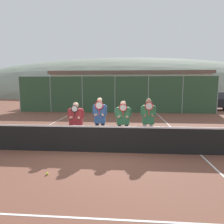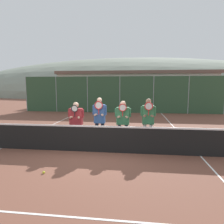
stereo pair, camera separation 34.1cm
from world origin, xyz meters
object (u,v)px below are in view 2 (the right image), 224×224
at_px(player_rightmost, 148,119).
at_px(car_far_left, 70,100).
at_px(car_center, 166,100).
at_px(tennis_ball_on_court, 44,172).
at_px(player_center_left, 100,118).
at_px(car_left_of_center, 118,100).
at_px(player_center_right, 123,119).
at_px(car_right_of_center, 221,101).
at_px(player_leftmost, 76,120).

distance_m(player_rightmost, car_far_left, 14.28).
distance_m(car_center, tennis_ball_on_court, 16.32).
height_order(player_center_left, car_left_of_center, car_left_of_center).
relative_size(player_center_right, car_right_of_center, 0.37).
relative_size(player_center_left, car_far_left, 0.41).
relative_size(player_center_left, car_left_of_center, 0.45).
bearing_deg(player_center_right, tennis_ball_on_court, -124.67).
bearing_deg(player_center_right, car_right_of_center, 55.71).
height_order(player_rightmost, car_right_of_center, player_rightmost).
xyz_separation_m(player_center_left, tennis_ball_on_court, (-1.03, -2.62, -1.05)).
relative_size(player_leftmost, car_left_of_center, 0.41).
bearing_deg(car_far_left, car_right_of_center, 0.68).
relative_size(player_rightmost, car_center, 0.45).
bearing_deg(player_center_right, player_rightmost, -3.45).
bearing_deg(car_far_left, player_leftmost, -70.04).
height_order(player_leftmost, player_center_right, player_center_right).
bearing_deg(tennis_ball_on_court, player_center_left, 68.61).
distance_m(car_far_left, car_center, 9.77).
xyz_separation_m(car_left_of_center, car_center, (4.74, 0.29, -0.03)).
height_order(player_center_right, car_right_of_center, player_center_right).
bearing_deg(tennis_ball_on_court, player_center_right, 55.33).
bearing_deg(tennis_ball_on_court, player_leftmost, 88.00).
bearing_deg(car_right_of_center, car_far_left, -179.32).
xyz_separation_m(player_rightmost, car_center, (2.52, 12.69, -0.15)).
height_order(player_center_left, tennis_ball_on_court, player_center_left).
height_order(player_rightmost, tennis_ball_on_court, player_rightmost).
bearing_deg(car_center, player_center_right, -105.34).
distance_m(player_center_left, car_far_left, 13.52).
bearing_deg(player_center_left, player_rightmost, 2.36).
xyz_separation_m(car_far_left, tennis_ball_on_court, (4.39, -15.00, -0.82)).
xyz_separation_m(player_center_left, car_far_left, (-5.42, 12.38, -0.23)).
relative_size(car_right_of_center, tennis_ball_on_court, 68.49).
height_order(player_center_right, car_far_left, player_center_right).
height_order(car_far_left, car_right_of_center, car_right_of_center).
distance_m(player_leftmost, car_far_left, 13.14).
relative_size(car_far_left, car_center, 1.14).
relative_size(player_rightmost, car_far_left, 0.40).
distance_m(player_leftmost, player_center_left, 0.94).
height_order(player_center_left, player_center_right, player_center_left).
bearing_deg(player_leftmost, car_left_of_center, 87.53).
height_order(player_rightmost, car_center, player_rightmost).
height_order(player_center_right, car_left_of_center, car_left_of_center).
relative_size(car_far_left, car_right_of_center, 0.99).
relative_size(car_center, car_right_of_center, 0.87).
distance_m(player_leftmost, player_rightmost, 2.76).
xyz_separation_m(player_leftmost, tennis_ball_on_court, (-0.09, -2.66, -0.97)).
xyz_separation_m(car_center, car_right_of_center, (5.01, -0.21, -0.04)).
bearing_deg(car_far_left, car_left_of_center, 1.04).
xyz_separation_m(player_leftmost, car_right_of_center, (10.28, 12.52, -0.12)).
height_order(car_right_of_center, tennis_ball_on_court, car_right_of_center).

